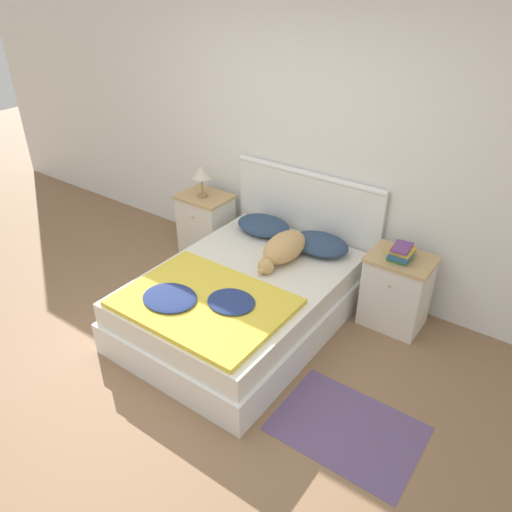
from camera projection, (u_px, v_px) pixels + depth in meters
ground_plane at (142, 396)px, 3.52m from camera, size 16.00×16.00×0.00m
wall_back at (307, 142)px, 4.34m from camera, size 9.00×0.06×2.55m
bed at (242, 301)px, 4.11m from camera, size 1.41×1.93×0.46m
headboard at (306, 222)px, 4.63m from camera, size 1.49×0.06×1.04m
nightstand_left at (206, 224)px, 5.08m from camera, size 0.51×0.40×0.64m
nightstand_right at (396, 291)px, 4.06m from camera, size 0.51×0.40×0.64m
pillow_left at (264, 225)px, 4.60m from camera, size 0.52×0.38×0.13m
pillow_right at (320, 244)px, 4.31m from camera, size 0.52×0.38×0.13m
quilt at (203, 302)px, 3.65m from camera, size 1.21×0.91×0.07m
dog at (284, 248)px, 4.16m from camera, size 0.28×0.69×0.23m
book_stack at (402, 252)px, 3.86m from camera, size 0.18×0.24×0.11m
table_lamp at (201, 174)px, 4.77m from camera, size 0.19×0.19×0.31m
rug at (347, 428)px, 3.27m from camera, size 0.93×0.68×0.00m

